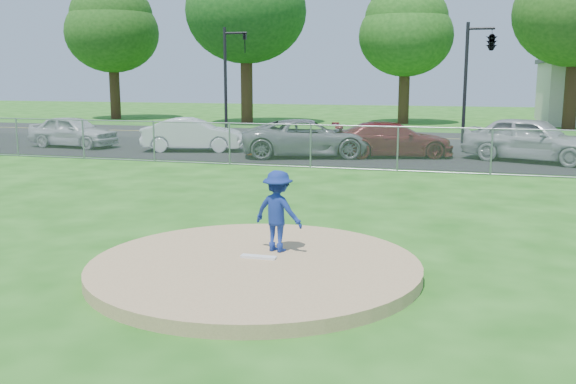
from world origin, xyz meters
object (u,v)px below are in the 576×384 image
traffic_signal_left (230,72)px  pitcher (278,211)px  parked_car_pearl (531,139)px  parked_car_gray (308,138)px  traffic_cone (253,147)px  parked_car_silver (73,131)px  traffic_signal_center (489,44)px  tree_center (406,24)px  parked_car_darkred (393,139)px  parked_car_white (193,135)px  tree_far_left (111,21)px

traffic_signal_left → pitcher: bearing=-67.2°
pitcher → parked_car_pearl: (5.34, 15.12, -0.05)m
parked_car_gray → traffic_cone: bearing=74.5°
pitcher → parked_car_silver: size_ratio=0.34×
traffic_signal_center → parked_car_pearl: (1.56, -6.15, -3.77)m
traffic_cone → traffic_signal_left: bearing=117.3°
traffic_signal_center → parked_car_pearl: bearing=-75.8°
tree_center → parked_car_darkred: bearing=-85.6°
parked_car_gray → traffic_signal_center: bearing=-62.0°
pitcher → parked_car_silver: bearing=-30.1°
traffic_signal_left → parked_car_gray: bearing=-49.6°
pitcher → parked_car_darkred: bearing=-74.4°
tree_center → traffic_signal_left: bearing=-122.9°
parked_car_white → parked_car_gray: bearing=-109.6°
parked_car_darkred → tree_far_left: bearing=36.0°
traffic_cone → parked_car_darkred: (5.53, 0.87, 0.38)m
tree_far_left → parked_car_silver: (8.21, -17.52, -6.35)m
tree_center → tree_far_left: bearing=-177.3°
traffic_signal_center → parked_car_gray: traffic_signal_center is taller
tree_center → parked_car_pearl: 20.09m
parked_car_silver → parked_car_white: parked_car_silver is taller
parked_car_pearl → traffic_cone: bearing=115.2°
parked_car_white → parked_car_pearl: size_ratio=0.86×
traffic_signal_center → parked_car_gray: (-6.81, -6.95, -3.87)m
tree_far_left → parked_car_gray: 27.01m
parked_car_silver → parked_car_darkred: size_ratio=0.87×
traffic_signal_left → parked_car_pearl: bearing=-23.3°
parked_car_darkred → traffic_cone: bearing=82.4°
traffic_signal_left → parked_car_darkred: 11.36m
pitcher → parked_car_darkred: pitcher is taller
traffic_signal_left → tree_far_left: bearing=140.3°
tree_center → parked_car_silver: (-12.79, -18.52, -5.76)m
parked_car_silver → parked_car_pearl: parked_car_pearl is taller
pitcher → parked_car_silver: 20.32m
traffic_signal_center → tree_far_left: bearing=157.0°
parked_car_silver → parked_car_white: size_ratio=0.97×
tree_far_left → parked_car_pearl: bearing=-31.9°
tree_center → parked_car_white: bearing=-110.8°
traffic_cone → parked_car_gray: bearing=2.1°
tree_far_left → parked_car_darkred: size_ratio=2.27×
parked_car_darkred → parked_car_pearl: size_ratio=0.96×
tree_center → parked_car_darkred: 19.12m
parked_car_silver → parked_car_pearl: size_ratio=0.84×
tree_far_left → traffic_signal_left: bearing=-39.7°
traffic_signal_left → parked_car_white: bearing=-83.4°
traffic_signal_left → parked_car_darkred: size_ratio=1.19×
parked_car_silver → parked_car_white: 5.78m
parked_car_darkred → pitcher: bearing=162.6°
tree_far_left → pitcher: bearing=-55.5°
traffic_signal_left → parked_car_gray: size_ratio=1.06×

